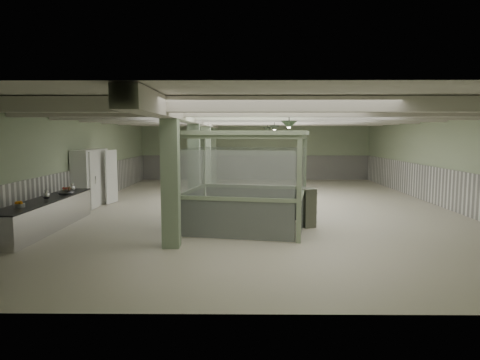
{
  "coord_description": "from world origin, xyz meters",
  "views": [
    {
      "loc": [
        -0.69,
        -16.43,
        2.81
      ],
      "look_at": [
        -0.83,
        -2.39,
        1.3
      ],
      "focal_mm": 32.0,
      "sensor_mm": 36.0,
      "label": 1
    }
  ],
  "objects_px": {
    "walkin_cooler": "(91,178)",
    "guard_booth": "(245,164)",
    "filing_cabinet": "(307,208)",
    "prep_counter": "(45,214)"
  },
  "relations": [
    {
      "from": "filing_cabinet",
      "to": "guard_booth",
      "type": "bearing_deg",
      "value": 165.83
    },
    {
      "from": "prep_counter",
      "to": "walkin_cooler",
      "type": "height_order",
      "value": "walkin_cooler"
    },
    {
      "from": "walkin_cooler",
      "to": "filing_cabinet",
      "type": "bearing_deg",
      "value": -24.62
    },
    {
      "from": "walkin_cooler",
      "to": "guard_booth",
      "type": "xyz_separation_m",
      "value": [
        5.96,
        -3.9,
        0.8
      ]
    },
    {
      "from": "walkin_cooler",
      "to": "filing_cabinet",
      "type": "height_order",
      "value": "walkin_cooler"
    },
    {
      "from": "prep_counter",
      "to": "guard_booth",
      "type": "xyz_separation_m",
      "value": [
        5.88,
        0.22,
        1.47
      ]
    },
    {
      "from": "prep_counter",
      "to": "guard_booth",
      "type": "height_order",
      "value": "guard_booth"
    },
    {
      "from": "guard_booth",
      "to": "filing_cabinet",
      "type": "relative_size",
      "value": 3.48
    },
    {
      "from": "walkin_cooler",
      "to": "filing_cabinet",
      "type": "distance_m",
      "value": 8.63
    },
    {
      "from": "prep_counter",
      "to": "filing_cabinet",
      "type": "bearing_deg",
      "value": 3.87
    }
  ]
}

